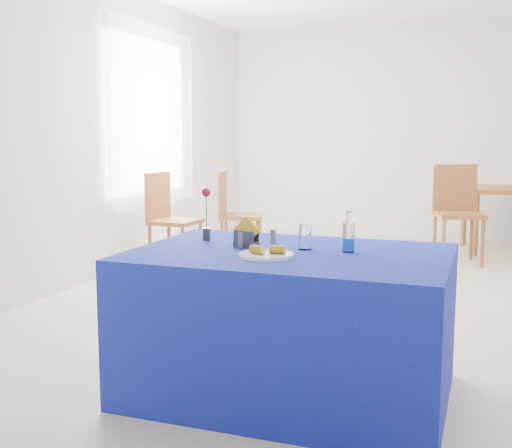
{
  "coord_description": "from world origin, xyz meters",
  "views": [
    {
      "loc": [
        0.96,
        -5.26,
        1.35
      ],
      "look_at": [
        -0.1,
        -2.35,
        0.92
      ],
      "focal_mm": 45.0,
      "sensor_mm": 36.0,
      "label": 1
    }
  ],
  "objects": [
    {
      "name": "chair_bg_left",
      "position": [
        0.64,
        1.89,
        0.6
      ],
      "size": [
        0.59,
        0.59,
        1.05
      ],
      "rotation": [
        0.0,
        0.0,
        0.31
      ],
      "color": "brown",
      "rests_on": "floor"
    },
    {
      "name": "floor",
      "position": [
        0.0,
        0.0,
        0.0
      ],
      "size": [
        7.0,
        7.0,
        0.0
      ],
      "primitive_type": "plane",
      "color": "beige",
      "rests_on": "ground"
    },
    {
      "name": "chair_win_b",
      "position": [
        -1.63,
        1.11,
        0.57
      ],
      "size": [
        0.54,
        0.54,
        0.98
      ],
      "rotation": [
        0.0,
        0.0,
        1.85
      ],
      "color": "brown",
      "rests_on": "floor"
    },
    {
      "name": "window_pane",
      "position": [
        -2.47,
        0.8,
        1.55
      ],
      "size": [
        0.04,
        1.5,
        1.6
      ],
      "primitive_type": "cube",
      "color": "white",
      "rests_on": "room_shell"
    },
    {
      "name": "drinking_glass",
      "position": [
        0.07,
        -2.08,
        0.82
      ],
      "size": [
        0.07,
        0.07,
        0.13
      ],
      "primitive_type": "cylinder",
      "color": "white",
      "rests_on": "blue_table"
    },
    {
      "name": "curtain",
      "position": [
        -2.4,
        0.8,
        1.55
      ],
      "size": [
        0.04,
        1.75,
        1.85
      ],
      "primitive_type": "cube",
      "color": "white",
      "rests_on": "room_shell"
    },
    {
      "name": "plate",
      "position": [
        -0.05,
        -2.34,
        0.77
      ],
      "size": [
        0.27,
        0.27,
        0.01
      ],
      "primitive_type": "cylinder",
      "color": "white",
      "rests_on": "blue_table"
    },
    {
      "name": "water_bottle",
      "position": [
        0.3,
        -2.07,
        0.83
      ],
      "size": [
        0.07,
        0.07,
        0.21
      ],
      "color": "silver",
      "rests_on": "blue_table"
    },
    {
      "name": "pepper_shaker",
      "position": [
        -0.26,
        -2.15,
        0.8
      ],
      "size": [
        0.03,
        0.03,
        0.08
      ],
      "primitive_type": "cylinder",
      "color": "slate",
      "rests_on": "blue_table"
    },
    {
      "name": "banana_pieces",
      "position": [
        -0.04,
        -2.34,
        0.8
      ],
      "size": [
        0.18,
        0.09,
        0.04
      ],
      "color": "gold",
      "rests_on": "plate"
    },
    {
      "name": "chair_win_a",
      "position": [
        -2.1,
        0.5,
        0.57
      ],
      "size": [
        0.46,
        0.46,
        0.98
      ],
      "rotation": [
        0.0,
        0.0,
        1.53
      ],
      "color": "brown",
      "rests_on": "floor"
    },
    {
      "name": "salt_shaker",
      "position": [
        -0.13,
        -2.01,
        0.8
      ],
      "size": [
        0.03,
        0.03,
        0.08
      ],
      "primitive_type": "cylinder",
      "color": "slate",
      "rests_on": "blue_table"
    },
    {
      "name": "rose_vase",
      "position": [
        -0.53,
        -1.99,
        0.9
      ],
      "size": [
        0.05,
        0.05,
        0.3
      ],
      "color": "#2A2A2F",
      "rests_on": "blue_table"
    },
    {
      "name": "blue_table",
      "position": [
        0.02,
        -2.17,
        0.38
      ],
      "size": [
        1.6,
        1.1,
        0.76
      ],
      "color": "#0F1D91",
      "rests_on": "floor"
    },
    {
      "name": "room_shell",
      "position": [
        0.0,
        0.0,
        1.75
      ],
      "size": [
        7.0,
        7.0,
        7.0
      ],
      "color": "silver",
      "rests_on": "ground"
    },
    {
      "name": "napkin_holder",
      "position": [
        -0.24,
        -2.13,
        0.81
      ],
      "size": [
        0.15,
        0.09,
        0.17
      ],
      "color": "#3C3C41",
      "rests_on": "blue_table"
    }
  ]
}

